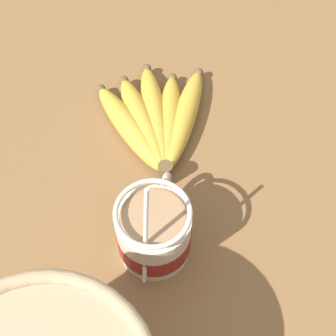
% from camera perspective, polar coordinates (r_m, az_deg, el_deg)
% --- Properties ---
extents(table, '(1.06, 1.06, 0.03)m').
position_cam_1_polar(table, '(0.63, 0.43, -6.88)').
color(table, brown).
rests_on(table, ground).
extents(coffee_mug, '(0.13, 0.09, 0.17)m').
position_cam_1_polar(coffee_mug, '(0.56, -1.70, -7.84)').
color(coffee_mug, beige).
rests_on(coffee_mug, table).
extents(banana_bunch, '(0.22, 0.17, 0.04)m').
position_cam_1_polar(banana_bunch, '(0.69, -1.51, 5.84)').
color(banana_bunch, brown).
rests_on(banana_bunch, table).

